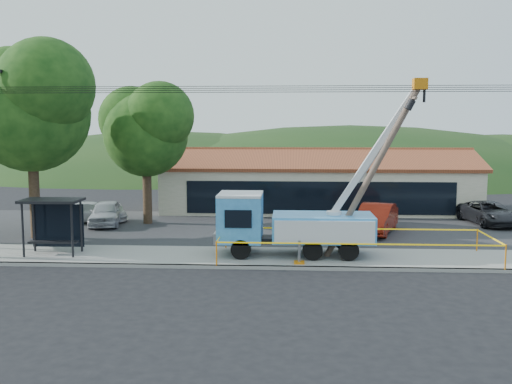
{
  "coord_description": "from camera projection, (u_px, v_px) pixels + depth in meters",
  "views": [
    {
      "loc": [
        1.91,
        -22.2,
        6.19
      ],
      "look_at": [
        0.33,
        5.0,
        3.06
      ],
      "focal_mm": 40.0,
      "sensor_mm": 36.0,
      "label": 1
    }
  ],
  "objects": [
    {
      "name": "ground",
      "position": [
        241.0,
        282.0,
        22.83
      ],
      "size": [
        120.0,
        120.0,
        0.0
      ],
      "primitive_type": "plane",
      "color": "black",
      "rests_on": "ground"
    },
    {
      "name": "curb",
      "position": [
        245.0,
        267.0,
        24.91
      ],
      "size": [
        60.0,
        0.25,
        0.15
      ],
      "primitive_type": "cube",
      "color": "gray",
      "rests_on": "ground"
    },
    {
      "name": "sidewalk",
      "position": [
        248.0,
        257.0,
        26.79
      ],
      "size": [
        60.0,
        4.0,
        0.15
      ],
      "primitive_type": "cube",
      "color": "gray",
      "rests_on": "ground"
    },
    {
      "name": "parking_lot",
      "position": [
        257.0,
        228.0,
        34.73
      ],
      "size": [
        60.0,
        12.0,
        0.1
      ],
      "primitive_type": "cube",
      "color": "#28282B",
      "rests_on": "ground"
    },
    {
      "name": "strip_mall",
      "position": [
        317.0,
        185.0,
        42.2
      ],
      "size": [
        22.5,
        8.53,
        4.67
      ],
      "color": "#BCB695",
      "rests_on": "ground"
    },
    {
      "name": "tree_west_near",
      "position": [
        30.0,
        102.0,
        30.6
      ],
      "size": [
        7.56,
        6.72,
        10.8
      ],
      "color": "#332316",
      "rests_on": "ground"
    },
    {
      "name": "tree_lot",
      "position": [
        146.0,
        126.0,
        35.42
      ],
      "size": [
        6.3,
        5.6,
        8.94
      ],
      "color": "#332316",
      "rests_on": "ground"
    },
    {
      "name": "hill_west",
      "position": [
        166.0,
        172.0,
        78.24
      ],
      "size": [
        78.4,
        56.0,
        28.0
      ],
      "primitive_type": "ellipsoid",
      "color": "#173413",
      "rests_on": "ground"
    },
    {
      "name": "hill_center",
      "position": [
        349.0,
        173.0,
        76.81
      ],
      "size": [
        89.6,
        64.0,
        32.0
      ],
      "primitive_type": "ellipsoid",
      "color": "#173413",
      "rests_on": "ground"
    },
    {
      "name": "hill_east",
      "position": [
        500.0,
        173.0,
        75.66
      ],
      "size": [
        72.8,
        52.0,
        26.0
      ],
      "primitive_type": "ellipsoid",
      "color": "#173413",
      "rests_on": "ground"
    },
    {
      "name": "utility_truck",
      "position": [
        290.0,
        222.0,
        26.85
      ],
      "size": [
        9.59,
        3.93,
        8.2
      ],
      "color": "black",
      "rests_on": "ground"
    },
    {
      "name": "leaning_pole",
      "position": [
        377.0,
        163.0,
        26.07
      ],
      "size": [
        4.34,
        1.64,
        8.08
      ],
      "color": "brown",
      "rests_on": "ground"
    },
    {
      "name": "bus_shelter",
      "position": [
        54.0,
        213.0,
        27.08
      ],
      "size": [
        2.77,
        1.75,
        2.63
      ],
      "rotation": [
        0.0,
        0.0,
        0.03
      ],
      "color": "black",
      "rests_on": "ground"
    },
    {
      "name": "caution_tape",
      "position": [
        354.0,
        241.0,
        26.24
      ],
      "size": [
        12.38,
        3.74,
        1.08
      ],
      "color": "#CF6F0B",
      "rests_on": "ground"
    },
    {
      "name": "car_silver",
      "position": [
        107.0,
        226.0,
        35.53
      ],
      "size": [
        2.51,
        4.68,
        1.51
      ],
      "primitive_type": "imported",
      "rotation": [
        0.0,
        0.0,
        0.17
      ],
      "color": "#B0B1B7",
      "rests_on": "ground"
    },
    {
      "name": "car_red",
      "position": [
        376.0,
        235.0,
        32.85
      ],
      "size": [
        3.33,
        5.36,
        1.67
      ],
      "primitive_type": "imported",
      "rotation": [
        0.0,
        0.0,
        -0.33
      ],
      "color": "maroon",
      "rests_on": "ground"
    },
    {
      "name": "car_white",
      "position": [
        93.0,
        224.0,
        36.52
      ],
      "size": [
        4.73,
        2.63,
        1.3
      ],
      "primitive_type": "imported",
      "rotation": [
        0.0,
        0.0,
        1.76
      ],
      "color": "silver",
      "rests_on": "ground"
    },
    {
      "name": "car_dark",
      "position": [
        488.0,
        226.0,
        35.79
      ],
      "size": [
        3.05,
        5.38,
        1.42
      ],
      "primitive_type": "imported",
      "rotation": [
        0.0,
        0.0,
        0.14
      ],
      "color": "black",
      "rests_on": "ground"
    }
  ]
}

